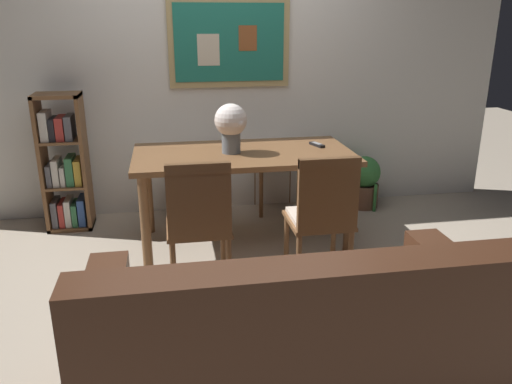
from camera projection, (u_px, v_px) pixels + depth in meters
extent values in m
plane|color=tan|center=(242.00, 274.00, 3.57)|extent=(12.00, 12.00, 0.00)
cube|color=silver|center=(218.00, 65.00, 4.45)|extent=(5.20, 0.10, 2.60)
cube|color=tan|center=(229.00, 43.00, 4.35)|extent=(1.04, 0.02, 0.74)
cube|color=#1E7260|center=(230.00, 43.00, 4.33)|extent=(0.94, 0.01, 0.64)
cube|color=beige|center=(208.00, 50.00, 4.31)|extent=(0.19, 0.00, 0.26)
cube|color=brown|center=(248.00, 38.00, 4.34)|extent=(0.16, 0.00, 0.21)
cube|color=brown|center=(243.00, 155.00, 3.84)|extent=(1.64, 0.84, 0.04)
cylinder|color=brown|center=(145.00, 223.00, 3.52)|extent=(0.07, 0.07, 0.70)
cylinder|color=brown|center=(350.00, 210.00, 3.76)|extent=(0.07, 0.07, 0.70)
cylinder|color=brown|center=(148.00, 192.00, 4.16)|extent=(0.07, 0.07, 0.70)
cylinder|color=brown|center=(323.00, 183.00, 4.39)|extent=(0.07, 0.07, 0.70)
cube|color=brown|center=(318.00, 221.00, 3.34)|extent=(0.40, 0.40, 0.03)
cube|color=beige|center=(319.00, 217.00, 3.33)|extent=(0.36, 0.36, 0.03)
cylinder|color=brown|center=(299.00, 265.00, 3.23)|extent=(0.04, 0.04, 0.42)
cylinder|color=brown|center=(350.00, 261.00, 3.28)|extent=(0.04, 0.04, 0.42)
cylinder|color=brown|center=(286.00, 243.00, 3.54)|extent=(0.04, 0.04, 0.42)
cylinder|color=brown|center=(333.00, 240.00, 3.60)|extent=(0.04, 0.04, 0.42)
cube|color=brown|center=(328.00, 195.00, 3.09)|extent=(0.38, 0.04, 0.46)
cube|color=brown|center=(330.00, 163.00, 3.03)|extent=(0.38, 0.05, 0.06)
cube|color=brown|center=(276.00, 164.00, 4.62)|extent=(0.40, 0.40, 0.03)
cube|color=beige|center=(276.00, 161.00, 4.61)|extent=(0.36, 0.36, 0.03)
cylinder|color=brown|center=(290.00, 181.00, 4.88)|extent=(0.04, 0.04, 0.42)
cylinder|color=brown|center=(255.00, 183.00, 4.83)|extent=(0.04, 0.04, 0.42)
cylinder|color=brown|center=(298.00, 193.00, 4.56)|extent=(0.04, 0.04, 0.42)
cylinder|color=brown|center=(261.00, 195.00, 4.51)|extent=(0.04, 0.04, 0.42)
cube|color=brown|center=(273.00, 134.00, 4.71)|extent=(0.38, 0.04, 0.46)
cube|color=brown|center=(273.00, 112.00, 4.65)|extent=(0.38, 0.05, 0.06)
cube|color=brown|center=(190.00, 168.00, 4.50)|extent=(0.40, 0.40, 0.03)
cube|color=beige|center=(190.00, 165.00, 4.49)|extent=(0.36, 0.36, 0.03)
cylinder|color=brown|center=(208.00, 185.00, 4.76)|extent=(0.04, 0.04, 0.42)
cylinder|color=brown|center=(171.00, 187.00, 4.71)|extent=(0.04, 0.04, 0.42)
cylinder|color=brown|center=(211.00, 197.00, 4.44)|extent=(0.04, 0.04, 0.42)
cylinder|color=brown|center=(172.00, 200.00, 4.39)|extent=(0.04, 0.04, 0.42)
cube|color=brown|center=(188.00, 137.00, 4.59)|extent=(0.38, 0.04, 0.46)
cube|color=brown|center=(187.00, 115.00, 4.53)|extent=(0.38, 0.05, 0.06)
cube|color=brown|center=(198.00, 227.00, 3.24)|extent=(0.40, 0.40, 0.03)
cube|color=beige|center=(198.00, 223.00, 3.23)|extent=(0.36, 0.36, 0.03)
cylinder|color=brown|center=(174.00, 274.00, 3.12)|extent=(0.04, 0.04, 0.42)
cylinder|color=brown|center=(229.00, 269.00, 3.18)|extent=(0.04, 0.04, 0.42)
cylinder|color=brown|center=(173.00, 250.00, 3.44)|extent=(0.04, 0.04, 0.42)
cylinder|color=brown|center=(223.00, 246.00, 3.49)|extent=(0.04, 0.04, 0.42)
cube|color=brown|center=(199.00, 201.00, 2.99)|extent=(0.38, 0.04, 0.46)
cube|color=brown|center=(198.00, 168.00, 2.92)|extent=(0.38, 0.05, 0.06)
cube|color=#472819|center=(289.00, 358.00, 2.37)|extent=(1.80, 0.84, 0.40)
cube|color=#472819|center=(311.00, 317.00, 1.94)|extent=(1.80, 0.20, 0.44)
cube|color=#472819|center=(102.00, 316.00, 2.14)|extent=(0.18, 0.80, 0.22)
cube|color=#472819|center=(458.00, 284.00, 2.40)|extent=(0.18, 0.80, 0.22)
cube|color=#334C72|center=(190.00, 322.00, 2.02)|extent=(0.32, 0.16, 0.33)
cube|color=#334C72|center=(301.00, 311.00, 2.09)|extent=(0.32, 0.16, 0.33)
cube|color=#B78C33|center=(404.00, 301.00, 2.16)|extent=(0.32, 0.16, 0.33)
cube|color=brown|center=(44.00, 164.00, 4.16)|extent=(0.03, 0.28, 1.13)
cube|color=brown|center=(85.00, 162.00, 4.22)|extent=(0.03, 0.28, 1.13)
cube|color=brown|center=(72.00, 225.00, 4.37)|extent=(0.36, 0.28, 0.03)
cube|color=brown|center=(56.00, 95.00, 4.01)|extent=(0.36, 0.28, 0.03)
cube|color=brown|center=(67.00, 185.00, 4.25)|extent=(0.30, 0.28, 0.02)
cube|color=brown|center=(62.00, 140.00, 4.13)|extent=(0.30, 0.28, 0.02)
cube|color=#595960|center=(57.00, 212.00, 4.31)|extent=(0.05, 0.22, 0.22)
cube|color=#B2332D|center=(63.00, 213.00, 4.32)|extent=(0.04, 0.22, 0.20)
cube|color=beige|center=(70.00, 211.00, 4.33)|extent=(0.05, 0.22, 0.23)
cube|color=#337247|center=(76.00, 213.00, 4.34)|extent=(0.04, 0.22, 0.19)
cube|color=#2D4C8C|center=(83.00, 210.00, 4.34)|extent=(0.06, 0.22, 0.23)
cube|color=#595960|center=(51.00, 174.00, 4.20)|extent=(0.04, 0.22, 0.18)
cube|color=beige|center=(57.00, 171.00, 4.20)|extent=(0.05, 0.22, 0.22)
cube|color=beige|center=(65.00, 174.00, 4.22)|extent=(0.04, 0.22, 0.16)
cube|color=#337247|center=(71.00, 170.00, 4.22)|extent=(0.06, 0.22, 0.23)
cube|color=gold|center=(79.00, 171.00, 4.23)|extent=(0.05, 0.22, 0.21)
cube|color=beige|center=(46.00, 125.00, 4.07)|extent=(0.06, 0.22, 0.23)
cube|color=black|center=(54.00, 129.00, 4.09)|extent=(0.04, 0.22, 0.18)
cube|color=#B2332D|center=(61.00, 128.00, 4.10)|extent=(0.06, 0.22, 0.19)
cube|color=#595960|center=(70.00, 127.00, 4.11)|extent=(0.05, 0.22, 0.19)
cylinder|color=brown|center=(363.00, 195.00, 4.81)|extent=(0.28, 0.28, 0.22)
cylinder|color=#332319|center=(364.00, 185.00, 4.78)|extent=(0.25, 0.25, 0.02)
sphere|color=#387F3D|center=(364.00, 172.00, 4.74)|extent=(0.29, 0.29, 0.29)
cylinder|color=#387F3D|center=(375.00, 199.00, 4.68)|extent=(0.03, 0.03, 0.28)
cylinder|color=#387F3D|center=(373.00, 188.00, 4.91)|extent=(0.03, 0.03, 0.24)
cylinder|color=slate|center=(231.00, 142.00, 3.79)|extent=(0.14, 0.14, 0.16)
sphere|color=silver|center=(231.00, 120.00, 3.74)|extent=(0.24, 0.24, 0.24)
sphere|color=#D86633|center=(223.00, 118.00, 3.81)|extent=(0.07, 0.07, 0.07)
sphere|color=silver|center=(239.00, 124.00, 3.67)|extent=(0.07, 0.07, 0.07)
sphere|color=pink|center=(242.00, 117.00, 3.77)|extent=(0.05, 0.05, 0.05)
cube|color=black|center=(317.00, 145.00, 4.01)|extent=(0.09, 0.16, 0.02)
cube|color=gray|center=(317.00, 143.00, 4.01)|extent=(0.06, 0.10, 0.00)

